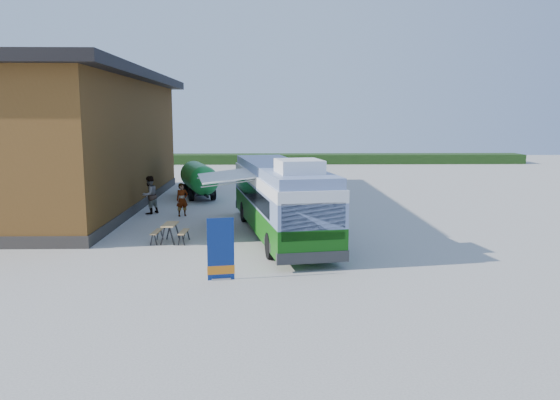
{
  "coord_description": "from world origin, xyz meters",
  "views": [
    {
      "loc": [
        0.44,
        -20.71,
        5.08
      ],
      "look_at": [
        1.01,
        3.1,
        1.4
      ],
      "focal_mm": 35.0,
      "sensor_mm": 36.0,
      "label": 1
    }
  ],
  "objects_px": {
    "person_a": "(182,200)",
    "person_b": "(150,195)",
    "bus": "(280,196)",
    "banner": "(221,255)",
    "slurry_tanker": "(199,178)",
    "picnic_table": "(170,229)"
  },
  "relations": [
    {
      "from": "banner",
      "to": "person_a",
      "type": "xyz_separation_m",
      "value": [
        -2.89,
        11.04,
        0.04
      ]
    },
    {
      "from": "banner",
      "to": "person_a",
      "type": "bearing_deg",
      "value": 94.79
    },
    {
      "from": "picnic_table",
      "to": "person_a",
      "type": "bearing_deg",
      "value": 97.06
    },
    {
      "from": "bus",
      "to": "slurry_tanker",
      "type": "relative_size",
      "value": 2.07
    },
    {
      "from": "slurry_tanker",
      "to": "person_b",
      "type": "bearing_deg",
      "value": -125.23
    },
    {
      "from": "picnic_table",
      "to": "person_a",
      "type": "xyz_separation_m",
      "value": [
        -0.41,
        5.91,
        0.27
      ]
    },
    {
      "from": "bus",
      "to": "banner",
      "type": "distance_m",
      "value": 6.73
    },
    {
      "from": "person_a",
      "to": "person_b",
      "type": "relative_size",
      "value": 0.86
    },
    {
      "from": "picnic_table",
      "to": "person_b",
      "type": "relative_size",
      "value": 0.71
    },
    {
      "from": "banner",
      "to": "picnic_table",
      "type": "relative_size",
      "value": 1.39
    },
    {
      "from": "bus",
      "to": "picnic_table",
      "type": "distance_m",
      "value": 4.77
    },
    {
      "from": "person_b",
      "to": "picnic_table",
      "type": "bearing_deg",
      "value": 53.6
    },
    {
      "from": "bus",
      "to": "slurry_tanker",
      "type": "height_order",
      "value": "bus"
    },
    {
      "from": "bus",
      "to": "slurry_tanker",
      "type": "bearing_deg",
      "value": 103.8
    },
    {
      "from": "person_a",
      "to": "slurry_tanker",
      "type": "height_order",
      "value": "slurry_tanker"
    },
    {
      "from": "bus",
      "to": "person_b",
      "type": "height_order",
      "value": "bus"
    },
    {
      "from": "bus",
      "to": "person_a",
      "type": "xyz_separation_m",
      "value": [
        -4.88,
        4.66,
        -0.84
      ]
    },
    {
      "from": "person_a",
      "to": "person_b",
      "type": "bearing_deg",
      "value": 131.91
    },
    {
      "from": "bus",
      "to": "person_b",
      "type": "xyz_separation_m",
      "value": [
        -6.68,
        5.39,
        -0.7
      ]
    },
    {
      "from": "bus",
      "to": "person_b",
      "type": "bearing_deg",
      "value": 131.24
    },
    {
      "from": "slurry_tanker",
      "to": "banner",
      "type": "bearing_deg",
      "value": -97.42
    },
    {
      "from": "bus",
      "to": "banner",
      "type": "bearing_deg",
      "value": -117.21
    }
  ]
}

